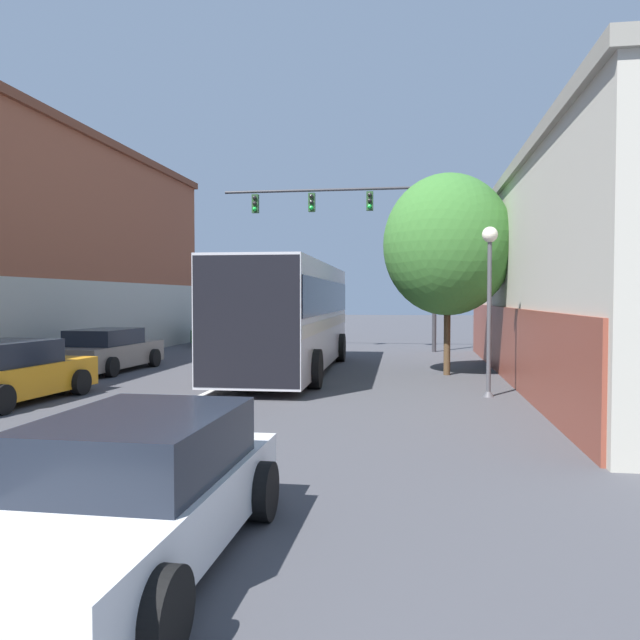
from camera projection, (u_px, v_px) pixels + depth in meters
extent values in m
cube|color=silver|center=(231.00, 381.00, 16.98)|extent=(0.14, 40.65, 0.01)
cube|color=#B7B2A3|center=(30.00, 326.00, 18.80)|extent=(0.24, 27.72, 2.89)
cube|color=#B7B2A3|center=(627.00, 276.00, 16.97)|extent=(6.33, 19.02, 5.77)
cube|color=brown|center=(508.00, 343.00, 17.51)|extent=(0.24, 18.64, 2.02)
cube|color=gray|center=(629.00, 175.00, 16.87)|extent=(6.59, 19.21, 0.30)
cube|color=#B7B7BC|center=(289.00, 315.00, 19.11)|extent=(2.72, 10.87, 3.07)
cube|color=black|center=(289.00, 297.00, 19.09)|extent=(2.76, 10.65, 0.98)
cube|color=beige|center=(289.00, 323.00, 19.12)|extent=(2.75, 10.76, 0.31)
cube|color=black|center=(246.00, 322.00, 13.77)|extent=(2.42, 0.12, 2.95)
cylinder|color=black|center=(271.00, 347.00, 22.64)|extent=(0.32, 1.01, 1.00)
cylinder|color=black|center=(341.00, 348.00, 22.31)|extent=(0.32, 1.01, 1.00)
cylinder|color=black|center=(218.00, 367.00, 15.99)|extent=(0.32, 1.01, 1.00)
cylinder|color=black|center=(315.00, 369.00, 15.67)|extent=(0.32, 1.01, 1.00)
cube|color=silver|center=(130.00, 515.00, 5.29)|extent=(1.64, 4.08, 0.57)
cube|color=black|center=(142.00, 444.00, 5.51)|extent=(1.49, 2.13, 0.54)
cylinder|color=black|center=(111.00, 483.00, 6.67)|extent=(0.22, 0.61, 0.61)
cylinder|color=black|center=(262.00, 491.00, 6.41)|extent=(0.22, 0.61, 0.61)
cylinder|color=black|center=(162.00, 614.00, 3.92)|extent=(0.22, 0.61, 0.61)
cube|color=#285633|center=(225.00, 334.00, 30.73)|extent=(2.00, 4.43, 0.59)
cube|color=black|center=(224.00, 324.00, 30.50)|extent=(1.75, 2.34, 0.49)
cylinder|color=black|center=(218.00, 335.00, 32.24)|extent=(0.26, 0.68, 0.67)
cylinder|color=black|center=(251.00, 336.00, 31.86)|extent=(0.26, 0.68, 0.67)
cylinder|color=black|center=(197.00, 339.00, 29.61)|extent=(0.26, 0.68, 0.67)
cylinder|color=black|center=(233.00, 339.00, 29.23)|extent=(0.26, 0.68, 0.67)
cube|color=orange|center=(8.00, 380.00, 13.60)|extent=(2.05, 4.27, 0.68)
cube|color=black|center=(1.00, 353.00, 13.38)|extent=(1.76, 2.27, 0.52)
cylinder|color=black|center=(14.00, 380.00, 15.06)|extent=(0.26, 0.62, 0.60)
cylinder|color=black|center=(80.00, 382.00, 14.66)|extent=(0.26, 0.62, 0.60)
cylinder|color=black|center=(1.00, 400.00, 12.15)|extent=(0.26, 0.62, 0.60)
cube|color=slate|center=(109.00, 355.00, 19.40)|extent=(1.77, 4.49, 0.68)
cube|color=black|center=(105.00, 337.00, 19.17)|extent=(1.58, 2.36, 0.48)
cylinder|color=black|center=(107.00, 357.00, 20.92)|extent=(0.24, 0.60, 0.59)
cylinder|color=black|center=(154.00, 358.00, 20.61)|extent=(0.24, 0.60, 0.59)
cylinder|color=black|center=(58.00, 366.00, 18.22)|extent=(0.24, 0.60, 0.59)
cylinder|color=black|center=(111.00, 367.00, 17.90)|extent=(0.24, 0.60, 0.59)
cylinder|color=#333338|center=(435.00, 266.00, 26.18)|extent=(0.18, 0.18, 7.21)
cylinder|color=#333338|center=(327.00, 190.00, 26.74)|extent=(9.10, 0.12, 0.12)
cube|color=#234723|center=(370.00, 201.00, 26.49)|extent=(0.28, 0.24, 0.80)
sphere|color=black|center=(370.00, 195.00, 26.33)|extent=(0.18, 0.18, 0.18)
sphere|color=black|center=(370.00, 201.00, 26.34)|extent=(0.18, 0.18, 0.18)
sphere|color=green|center=(370.00, 206.00, 26.35)|extent=(0.18, 0.18, 0.18)
cube|color=#234723|center=(312.00, 202.00, 26.87)|extent=(0.28, 0.24, 0.80)
sphere|color=black|center=(311.00, 196.00, 26.71)|extent=(0.18, 0.18, 0.18)
sphere|color=black|center=(311.00, 202.00, 26.72)|extent=(0.18, 0.18, 0.18)
sphere|color=green|center=(311.00, 208.00, 26.73)|extent=(0.18, 0.18, 0.18)
cube|color=#234723|center=(255.00, 204.00, 27.25)|extent=(0.28, 0.24, 0.80)
sphere|color=black|center=(255.00, 198.00, 27.09)|extent=(0.18, 0.18, 0.18)
sphere|color=black|center=(255.00, 203.00, 27.10)|extent=(0.18, 0.18, 0.18)
sphere|color=green|center=(255.00, 209.00, 27.11)|extent=(0.18, 0.18, 0.18)
cone|color=#47474C|center=(488.00, 392.00, 14.39)|extent=(0.26, 0.26, 0.20)
cylinder|color=#47474C|center=(489.00, 319.00, 14.33)|extent=(0.10, 0.10, 3.61)
sphere|color=#EFE5CC|center=(490.00, 235.00, 14.26)|extent=(0.36, 0.36, 0.36)
cylinder|color=#4C3823|center=(447.00, 337.00, 18.41)|extent=(0.19, 0.19, 2.24)
ellipsoid|color=#38702D|center=(448.00, 245.00, 18.31)|extent=(3.79, 3.41, 4.17)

